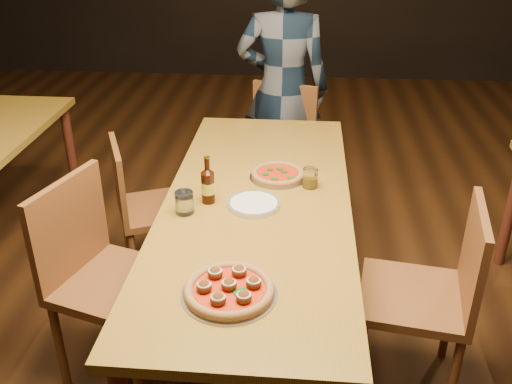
# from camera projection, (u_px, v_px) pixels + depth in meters

# --- Properties ---
(ground) EXTENTS (9.00, 9.00, 0.00)m
(ground) POSITION_uv_depth(u_px,v_px,m) (257.00, 335.00, 2.80)
(ground) COLOR black
(table_main) EXTENTS (0.80, 2.00, 0.75)m
(table_main) POSITION_uv_depth(u_px,v_px,m) (257.00, 215.00, 2.48)
(table_main) COLOR brown
(table_main) RESTS_ON ground
(chair_main_nw) EXTENTS (0.56, 0.56, 0.95)m
(chair_main_nw) POSITION_uv_depth(u_px,v_px,m) (117.00, 282.00, 2.39)
(chair_main_nw) COLOR brown
(chair_main_nw) RESTS_ON ground
(chair_main_sw) EXTENTS (0.52, 0.52, 0.84)m
(chair_main_sw) POSITION_uv_depth(u_px,v_px,m) (157.00, 207.00, 3.07)
(chair_main_sw) COLOR brown
(chair_main_sw) RESTS_ON ground
(chair_main_e) EXTENTS (0.49, 0.49, 0.92)m
(chair_main_e) POSITION_uv_depth(u_px,v_px,m) (413.00, 295.00, 2.34)
(chair_main_e) COLOR brown
(chair_main_e) RESTS_ON ground
(chair_end) EXTENTS (0.52, 0.52, 0.91)m
(chair_end) POSITION_uv_depth(u_px,v_px,m) (274.00, 156.00, 3.59)
(chair_end) COLOR brown
(chair_end) RESTS_ON ground
(pizza_meatball) EXTENTS (0.32, 0.32, 0.06)m
(pizza_meatball) POSITION_uv_depth(u_px,v_px,m) (229.00, 289.00, 1.87)
(pizza_meatball) COLOR #B7B7BF
(pizza_meatball) RESTS_ON table_main
(pizza_margherita) EXTENTS (0.26, 0.26, 0.03)m
(pizza_margherita) POSITION_uv_depth(u_px,v_px,m) (278.00, 174.00, 2.64)
(pizza_margherita) COLOR #B7B7BF
(pizza_margherita) RESTS_ON table_main
(plate_stack) EXTENTS (0.22, 0.22, 0.02)m
(plate_stack) POSITION_uv_depth(u_px,v_px,m) (254.00, 204.00, 2.40)
(plate_stack) COLOR white
(plate_stack) RESTS_ON table_main
(beer_bottle) EXTENTS (0.06, 0.06, 0.21)m
(beer_bottle) POSITION_uv_depth(u_px,v_px,m) (208.00, 186.00, 2.41)
(beer_bottle) COLOR black
(beer_bottle) RESTS_ON table_main
(water_glass) EXTENTS (0.08, 0.08, 0.10)m
(water_glass) POSITION_uv_depth(u_px,v_px,m) (184.00, 202.00, 2.34)
(water_glass) COLOR white
(water_glass) RESTS_ON table_main
(amber_glass) EXTENTS (0.07, 0.07, 0.09)m
(amber_glass) POSITION_uv_depth(u_px,v_px,m) (310.00, 178.00, 2.55)
(amber_glass) COLOR #926710
(amber_glass) RESTS_ON table_main
(diner) EXTENTS (0.60, 0.40, 1.63)m
(diner) POSITION_uv_depth(u_px,v_px,m) (283.00, 91.00, 3.62)
(diner) COLOR black
(diner) RESTS_ON ground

